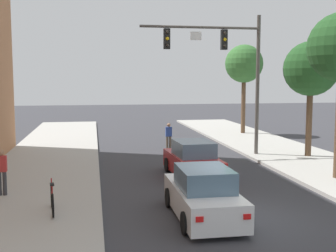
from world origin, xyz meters
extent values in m
plane|color=#38383D|center=(0.00, 0.00, 0.00)|extent=(120.00, 120.00, 0.00)
cube|color=#B2AFA8|center=(-6.50, 0.00, 0.07)|extent=(5.00, 60.00, 0.15)
cylinder|color=#514C47|center=(4.60, 9.96, 3.90)|extent=(0.20, 0.20, 7.50)
cylinder|color=#514C47|center=(1.39, 9.96, 6.95)|extent=(6.41, 0.14, 0.14)
cube|color=black|center=(2.68, 9.96, 6.33)|extent=(0.32, 0.28, 1.05)
sphere|color=#2D2823|center=(2.68, 9.81, 6.66)|extent=(0.18, 0.18, 0.18)
sphere|color=yellow|center=(2.68, 9.81, 6.33)|extent=(0.18, 0.18, 0.18)
sphere|color=#2D2823|center=(2.68, 9.81, 6.00)|extent=(0.18, 0.18, 0.18)
cube|color=black|center=(-0.40, 9.96, 6.33)|extent=(0.32, 0.28, 1.05)
sphere|color=#2D2823|center=(-0.40, 9.81, 6.66)|extent=(0.18, 0.18, 0.18)
sphere|color=yellow|center=(-0.40, 9.81, 6.33)|extent=(0.18, 0.18, 0.18)
sphere|color=#2D2823|center=(-0.40, 9.81, 6.00)|extent=(0.18, 0.18, 0.18)
cube|color=white|center=(1.14, 9.94, 6.50)|extent=(0.60, 0.03, 0.44)
cube|color=#B21E1E|center=(0.00, 5.64, 0.56)|extent=(1.92, 4.28, 0.80)
cube|color=slate|center=(0.01, 5.49, 1.28)|extent=(1.60, 2.08, 0.64)
cylinder|color=black|center=(-0.88, 6.90, 0.32)|extent=(0.25, 0.65, 0.64)
cylinder|color=black|center=(0.74, 6.98, 0.32)|extent=(0.25, 0.65, 0.64)
cylinder|color=black|center=(-0.74, 4.30, 0.32)|extent=(0.25, 0.65, 0.64)
cylinder|color=black|center=(0.87, 4.38, 0.32)|extent=(0.25, 0.65, 0.64)
cube|color=red|center=(-0.53, 3.49, 0.68)|extent=(0.20, 0.05, 0.14)
cube|color=red|center=(0.75, 3.56, 0.68)|extent=(0.20, 0.05, 0.14)
cube|color=silver|center=(-0.96, 0.10, 0.56)|extent=(1.72, 4.21, 0.80)
cube|color=slate|center=(-0.95, -0.05, 1.28)|extent=(1.51, 2.01, 0.64)
cylinder|color=black|center=(-1.77, 1.40, 0.32)|extent=(0.22, 0.64, 0.64)
cylinder|color=black|center=(-0.15, 1.40, 0.32)|extent=(0.22, 0.64, 0.64)
cylinder|color=black|center=(-1.76, -1.21, 0.32)|extent=(0.22, 0.64, 0.64)
cylinder|color=black|center=(-0.14, -1.20, 0.32)|extent=(0.22, 0.64, 0.64)
cube|color=red|center=(-1.58, -2.03, 0.68)|extent=(0.20, 0.04, 0.14)
cube|color=red|center=(-0.31, -2.02, 0.68)|extent=(0.20, 0.04, 0.14)
cylinder|color=#333338|center=(-7.36, 3.32, 0.57)|extent=(0.14, 0.14, 0.85)
cube|color=#B72D2D|center=(-7.45, 3.32, 1.28)|extent=(0.36, 0.22, 0.56)
sphere|color=#9E7051|center=(-7.45, 3.32, 1.68)|extent=(0.22, 0.22, 0.22)
cylinder|color=brown|center=(0.10, 12.77, 0.42)|extent=(0.14, 0.14, 0.85)
cylinder|color=brown|center=(0.28, 12.77, 0.42)|extent=(0.14, 0.14, 0.85)
cube|color=#2D4799|center=(0.19, 12.77, 1.13)|extent=(0.36, 0.22, 0.56)
sphere|color=#9E7051|center=(0.19, 12.77, 1.53)|extent=(0.22, 0.22, 0.22)
torus|color=black|center=(-5.58, 1.50, 0.51)|extent=(0.15, 0.72, 0.72)
torus|color=black|center=(-5.45, 0.46, 0.51)|extent=(0.15, 0.72, 0.72)
cylinder|color=maroon|center=(-5.51, 0.98, 0.73)|extent=(0.16, 0.94, 0.05)
cylinder|color=maroon|center=(-5.48, 0.72, 0.91)|extent=(0.04, 0.04, 0.35)
cylinder|color=maroon|center=(-5.57, 1.40, 0.93)|extent=(0.04, 0.04, 0.40)
cube|color=black|center=(-5.48, 0.72, 1.09)|extent=(0.15, 0.25, 0.06)
cylinder|color=brown|center=(7.11, 8.87, 1.93)|extent=(0.32, 0.32, 3.57)
sphere|color=#235123|center=(7.11, 8.87, 4.80)|extent=(2.88, 2.88, 2.88)
cylinder|color=brown|center=(7.05, 19.00, 2.24)|extent=(0.32, 0.32, 4.19)
sphere|color=#387033|center=(7.05, 19.00, 5.41)|extent=(2.87, 2.87, 2.87)
camera|label=1|loc=(-4.20, -12.44, 4.24)|focal=46.23mm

